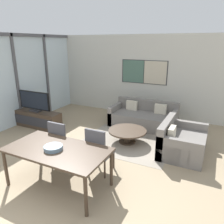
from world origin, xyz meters
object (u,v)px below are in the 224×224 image
object	(u,v)px
television	(34,101)
fruit_bowl	(53,147)
sofa_main	(144,118)
sofa_side	(180,142)
dining_chair_left	(61,141)
coffee_table	(127,133)
tv_console	(36,119)
dining_chair_centre	(98,149)
dining_table	(57,152)

from	to	relation	value
television	fruit_bowl	size ratio (longest dim) A/B	3.48
sofa_main	sofa_side	bearing A→B (deg)	-44.95
dining_chair_left	fruit_bowl	xyz separation A→B (m)	(0.42, -0.71, 0.27)
dining_chair_left	coffee_table	bearing A→B (deg)	61.26
coffee_table	tv_console	bearing A→B (deg)	-175.88
dining_chair_centre	sofa_main	bearing A→B (deg)	90.51
tv_console	fruit_bowl	size ratio (longest dim) A/B	5.14
sofa_main	coffee_table	distance (m)	1.37
dining_table	fruit_bowl	distance (m)	0.12
sofa_main	dining_table	bearing A→B (deg)	-96.70
dining_chair_left	dining_chair_centre	xyz separation A→B (m)	(0.90, 0.02, 0.00)
sofa_side	coffee_table	bearing A→B (deg)	91.68
tv_console	dining_chair_left	world-z (taller)	dining_chair_left
coffee_table	fruit_bowl	size ratio (longest dim) A/B	3.04
sofa_main	sofa_side	distance (m)	1.88
tv_console	fruit_bowl	world-z (taller)	fruit_bowl
sofa_side	dining_chair_centre	xyz separation A→B (m)	(-1.31, -1.62, 0.26)
fruit_bowl	dining_chair_centre	bearing A→B (deg)	56.33
coffee_table	dining_table	xyz separation A→B (m)	(-0.43, -2.25, 0.42)
coffee_table	dining_table	size ratio (longest dim) A/B	0.54
dining_chair_left	fruit_bowl	bearing A→B (deg)	-59.30
sofa_main	sofa_side	world-z (taller)	same
coffee_table	dining_chair_centre	xyz separation A→B (m)	(0.03, -1.58, 0.26)
dining_chair_left	dining_chair_centre	distance (m)	0.90
coffee_table	dining_chair_left	xyz separation A→B (m)	(-0.88, -1.60, 0.26)
fruit_bowl	television	bearing A→B (deg)	140.38
sofa_main	fruit_bowl	world-z (taller)	fruit_bowl
coffee_table	dining_chair_left	size ratio (longest dim) A/B	1.02
dining_chair_left	fruit_bowl	world-z (taller)	dining_chair_left
coffee_table	dining_chair_centre	bearing A→B (deg)	-89.05
dining_chair_centre	tv_console	bearing A→B (deg)	155.61
dining_table	fruit_bowl	bearing A→B (deg)	-121.41
tv_console	coffee_table	distance (m)	2.99
tv_console	fruit_bowl	xyz separation A→B (m)	(2.52, -2.09, 0.54)
dining_table	dining_chair_left	xyz separation A→B (m)	(-0.45, 0.65, -0.16)
tv_console	sofa_side	size ratio (longest dim) A/B	1.24
tv_console	television	xyz separation A→B (m)	(0.00, 0.00, 0.56)
tv_console	dining_table	world-z (taller)	dining_table
dining_chair_centre	fruit_bowl	distance (m)	0.91
sofa_main	fruit_bowl	bearing A→B (deg)	-97.10
tv_console	dining_chair_left	distance (m)	2.53
coffee_table	television	bearing A→B (deg)	-175.90
sofa_side	fruit_bowl	world-z (taller)	fruit_bowl
fruit_bowl	sofa_side	bearing A→B (deg)	52.61
coffee_table	dining_chair_left	distance (m)	1.84
sofa_side	dining_chair_left	world-z (taller)	dining_chair_left
sofa_side	dining_table	bearing A→B (deg)	142.49
television	sofa_side	size ratio (longest dim) A/B	0.84
television	fruit_bowl	world-z (taller)	television
coffee_table	sofa_main	bearing A→B (deg)	90.00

